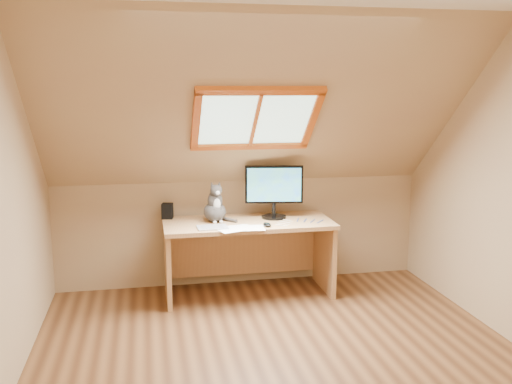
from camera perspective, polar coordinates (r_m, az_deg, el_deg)
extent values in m
plane|color=brown|center=(4.09, 2.85, -16.85)|extent=(3.50, 3.50, 0.00)
cube|color=tan|center=(2.10, 14.86, -8.78)|extent=(3.50, 0.02, 2.40)
cube|color=tan|center=(5.53, -1.48, -3.96)|extent=(3.50, 0.02, 1.00)
cube|color=tan|center=(4.59, 0.09, 8.26)|extent=(3.50, 1.56, 1.41)
cube|color=#B2E0CC|center=(4.67, -0.09, 7.43)|extent=(0.90, 0.53, 0.48)
cube|color=#C04212|center=(4.67, -0.09, 7.43)|extent=(1.02, 0.64, 0.59)
cube|color=tan|center=(5.13, -0.80, -3.14)|extent=(1.51, 0.66, 0.04)
cube|color=tan|center=(5.15, -8.82, -7.20)|extent=(0.04, 0.59, 0.65)
cube|color=tan|center=(5.39, 6.85, -6.32)|extent=(0.04, 0.59, 0.65)
cube|color=tan|center=(5.51, -1.36, -5.90)|extent=(1.41, 0.03, 0.46)
cylinder|color=black|center=(5.25, 1.79, -2.51)|extent=(0.22, 0.22, 0.02)
cylinder|color=black|center=(5.23, 1.80, -1.75)|extent=(0.04, 0.04, 0.12)
cube|color=black|center=(5.19, 1.81, 0.77)|extent=(0.53, 0.12, 0.35)
cube|color=#153CB9|center=(5.16, 1.83, 0.72)|extent=(0.48, 0.09, 0.30)
ellipsoid|color=#3E3937|center=(5.12, -4.16, -1.99)|extent=(0.24, 0.27, 0.17)
ellipsoid|color=#3E3937|center=(5.08, -4.12, -0.91)|extent=(0.15, 0.15, 0.19)
ellipsoid|color=silver|center=(5.03, -3.93, -1.25)|extent=(0.07, 0.05, 0.11)
ellipsoid|color=#3E3937|center=(5.02, -4.00, 0.18)|extent=(0.12, 0.11, 0.10)
sphere|color=silver|center=(4.98, -3.85, -0.09)|extent=(0.04, 0.04, 0.04)
cone|color=#3E3937|center=(5.02, -4.43, 0.74)|extent=(0.06, 0.05, 0.06)
cone|color=#3E3937|center=(5.04, -3.71, 0.78)|extent=(0.06, 0.06, 0.06)
cube|color=black|center=(5.28, -8.85, -1.89)|extent=(0.11, 0.11, 0.14)
cube|color=#B2B2B7|center=(4.89, -4.38, -3.55)|extent=(0.27, 0.19, 0.01)
ellipsoid|color=black|center=(4.93, 1.11, -3.28)|extent=(0.08, 0.12, 0.03)
cube|color=white|center=(4.86, -1.73, -3.69)|extent=(0.33, 0.27, 0.00)
cube|color=white|center=(4.86, -1.73, -3.67)|extent=(0.32, 0.24, 0.00)
cube|color=white|center=(4.85, -1.73, -3.65)|extent=(0.35, 0.30, 0.00)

